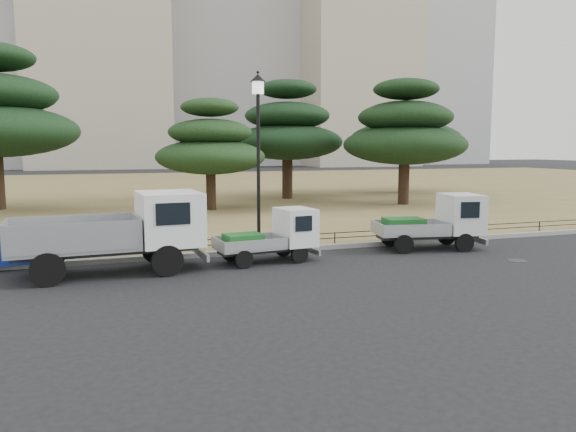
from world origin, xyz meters
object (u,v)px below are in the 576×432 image
object	(u,v)px
truck_large	(120,229)
truck_kei_rear	(436,222)
truck_kei_front	(274,236)
tarp_pile	(6,248)
street_lamp	(258,132)

from	to	relation	value
truck_large	truck_kei_rear	xyz separation A→B (m)	(10.56, 0.35, -0.30)
truck_kei_front	tarp_pile	distance (m)	7.91
truck_large	tarp_pile	distance (m)	3.69
truck_kei_rear	tarp_pile	xyz separation A→B (m)	(-13.74, 1.40, -0.36)
truck_large	street_lamp	world-z (taller)	street_lamp
tarp_pile	street_lamp	bearing A→B (deg)	0.49
truck_large	truck_kei_rear	bearing A→B (deg)	-1.52
truck_kei_front	street_lamp	bearing A→B (deg)	83.34
truck_large	truck_kei_front	size ratio (longest dim) A/B	1.65
street_lamp	tarp_pile	distance (m)	8.48
truck_large	street_lamp	bearing A→B (deg)	18.29
street_lamp	tarp_pile	size ratio (longest dim) A/B	3.03
truck_large	street_lamp	distance (m)	5.65
truck_kei_front	street_lamp	xyz separation A→B (m)	(0.01, 1.70, 3.24)
truck_kei_front	truck_kei_rear	size ratio (longest dim) A/B	0.83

